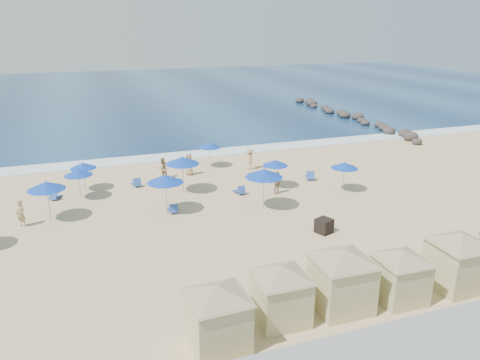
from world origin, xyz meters
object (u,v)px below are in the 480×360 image
Objects in this scene: umbrella_4 at (78,172)px; rock_jetty at (349,116)px; cabana_4 at (459,253)px; umbrella_10 at (345,165)px; umbrella_8 at (210,145)px; beachgoer_3 at (250,159)px; umbrella_3 at (46,186)px; beachgoer_0 at (21,214)px; cabana_0 at (218,308)px; beachgoer_1 at (162,168)px; cabana_3 at (401,269)px; trash_bin at (324,226)px; cabana_2 at (342,271)px; beachgoer_4 at (189,164)px; umbrella_2 at (83,166)px; umbrella_9 at (275,163)px; umbrella_6 at (182,160)px; cabana_1 at (281,286)px; umbrella_7 at (264,173)px; umbrella_5 at (165,179)px; beachgoer_2 at (277,182)px.

rock_jetty is at bearing 29.03° from umbrella_4.
cabana_4 reaches higher than umbrella_10.
umbrella_8 is 1.28× the size of beachgoer_3.
beachgoer_0 is (-1.49, -0.42, -1.37)m from umbrella_3.
cabana_0 is 19.77m from beachgoer_1.
umbrella_3 is at bearing 140.94° from cabana_4.
cabana_3 is 19.74m from umbrella_3.
trash_bin is at bearing 17.65° from beachgoer_0.
rock_jetty is 5.84× the size of cabana_4.
beachgoer_4 is (-1.64, 19.19, -0.83)m from cabana_2.
umbrella_10 is at bearing 49.55° from beachgoer_3.
umbrella_3 is 19.02m from umbrella_10.
rock_jetty is 12.84× the size of umbrella_2.
beachgoer_3 is (0.27, 12.45, 0.42)m from trash_bin.
umbrella_8 is 4.54m from beachgoer_1.
umbrella_9 is 1.32× the size of beachgoer_0.
beachgoer_4 reaches higher than beachgoer_3.
umbrella_4 is 6.80m from umbrella_6.
cabana_1 is 2.65× the size of beachgoer_0.
umbrella_7 is at bearing -35.14° from umbrella_2.
rock_jetty is 12.59× the size of umbrella_8.
cabana_1 is 2.66m from cabana_2.
umbrella_4 is (-31.40, -17.43, 1.49)m from rock_jetty.
cabana_1 is at bearing 177.64° from cabana_4.
cabana_3 is 1.60× the size of umbrella_5.
umbrella_6 is at bearing -8.93° from umbrella_4.
umbrella_5 is (-2.07, 12.31, 0.69)m from cabana_1.
umbrella_2 is 0.82× the size of umbrella_5.
cabana_2 is 2.21× the size of umbrella_8.
umbrella_10 is 8.24m from beachgoer_3.
cabana_1 is 19.94m from beachgoer_3.
beachgoer_1 reaches higher than beachgoer_2.
beachgoer_1 reaches higher than rock_jetty.
umbrella_5 is 6.00m from umbrella_7.
cabana_4 is (-16.15, -34.34, 1.28)m from rock_jetty.
umbrella_5 is 1.58× the size of beachgoer_2.
umbrella_8 reaches higher than beachgoer_1.
umbrella_7 is at bearing -131.83° from rock_jetty.
umbrella_3 is 14.53m from beachgoer_2.
umbrella_5 is 3.67m from umbrella_6.
umbrella_10 is at bearing -20.13° from umbrella_2.
umbrella_10 is at bearing 30.10° from beachgoer_4.
umbrella_4 is at bearing 139.10° from umbrella_5.
beachgoer_1 is at bearing -108.78° from beachgoer_4.
trash_bin is at bearing -25.64° from umbrella_3.
beachgoer_2 is at bearing 115.19° from beachgoer_1.
cabana_4 is 18.02m from umbrella_6.
umbrella_6 is 3.91m from beachgoer_1.
umbrella_7 is 1.29× the size of umbrella_9.
umbrella_8 is at bearing 31.07° from umbrella_3.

